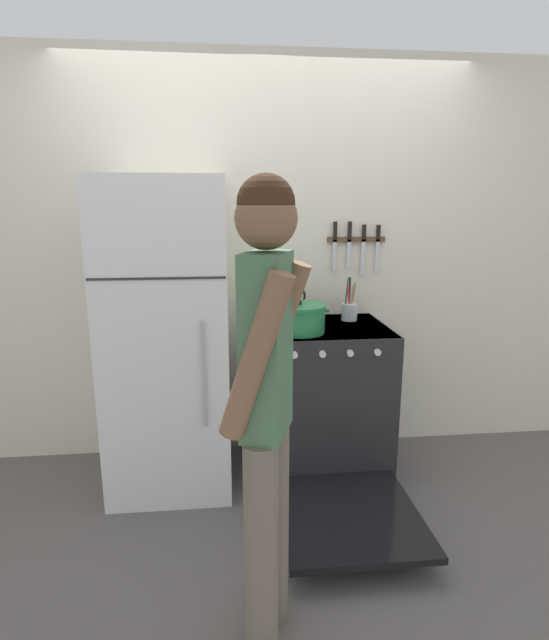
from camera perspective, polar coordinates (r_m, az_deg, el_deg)
ground_plane at (r=3.61m, az=-0.58°, el=-14.01°), size 14.00×14.00×0.00m
wall_back at (r=3.26m, az=-0.69°, el=6.62°), size 10.00×0.06×2.55m
refrigerator at (r=2.95m, az=-12.07°, el=-1.90°), size 0.69×0.74×1.79m
stove_range at (r=3.12m, az=5.61°, el=-9.21°), size 0.76×1.40×0.93m
dutch_oven_pot at (r=2.84m, az=2.85°, el=0.20°), size 0.34×0.31×0.19m
tea_kettle at (r=3.10m, az=2.34°, el=1.05°), size 0.22×0.18×0.23m
utensil_jar at (r=3.18m, az=8.55°, el=1.11°), size 0.10×0.10×0.27m
person at (r=1.76m, az=-0.89°, el=-8.61°), size 0.36×0.42×1.74m
wall_knife_strip at (r=3.30m, az=9.30°, el=9.06°), size 0.38×0.03×0.35m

